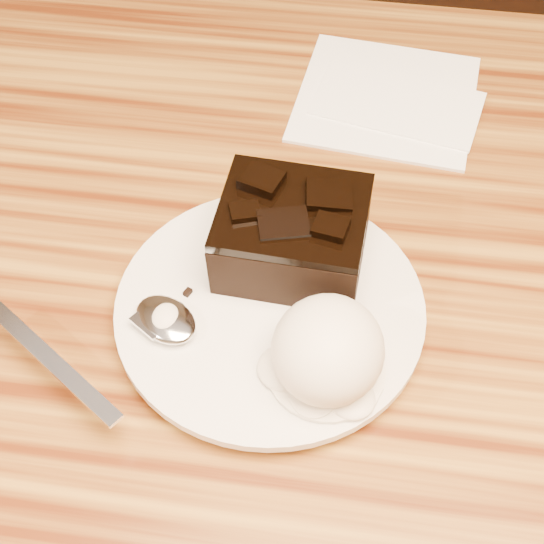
# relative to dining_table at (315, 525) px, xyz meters

# --- Properties ---
(dining_table) EXTENTS (1.20, 0.80, 0.75)m
(dining_table) POSITION_rel_dining_table_xyz_m (0.00, 0.00, 0.00)
(dining_table) COLOR #4B1E09
(dining_table) RESTS_ON floor
(plate) EXTENTS (0.21, 0.21, 0.02)m
(plate) POSITION_rel_dining_table_xyz_m (-0.05, 0.00, 0.38)
(plate) COLOR white
(plate) RESTS_ON dining_table
(brownie) EXTENTS (0.10, 0.09, 0.05)m
(brownie) POSITION_rel_dining_table_xyz_m (-0.04, 0.05, 0.42)
(brownie) COLOR black
(brownie) RESTS_ON plate
(ice_cream_scoop) EXTENTS (0.07, 0.07, 0.06)m
(ice_cream_scoop) POSITION_rel_dining_table_xyz_m (-0.01, -0.04, 0.42)
(ice_cream_scoop) COLOR silver
(ice_cream_scoop) RESTS_ON plate
(melt_puddle) EXTENTS (0.08, 0.08, 0.00)m
(melt_puddle) POSITION_rel_dining_table_xyz_m (-0.01, -0.04, 0.39)
(melt_puddle) COLOR white
(melt_puddle) RESTS_ON plate
(spoon) EXTENTS (0.17, 0.13, 0.01)m
(spoon) POSITION_rel_dining_table_xyz_m (-0.11, -0.02, 0.40)
(spoon) COLOR silver
(spoon) RESTS_ON plate
(napkin) EXTENTS (0.17, 0.17, 0.01)m
(napkin) POSITION_rel_dining_table_xyz_m (0.02, 0.25, 0.38)
(napkin) COLOR white
(napkin) RESTS_ON dining_table
(crumb_a) EXTENTS (0.01, 0.01, 0.00)m
(crumb_a) POSITION_rel_dining_table_xyz_m (-0.03, -0.05, 0.39)
(crumb_a) COLOR black
(crumb_a) RESTS_ON plate
(crumb_b) EXTENTS (0.01, 0.01, 0.00)m
(crumb_b) POSITION_rel_dining_table_xyz_m (-0.11, -0.03, 0.39)
(crumb_b) COLOR black
(crumb_b) RESTS_ON plate
(crumb_c) EXTENTS (0.01, 0.01, 0.00)m
(crumb_c) POSITION_rel_dining_table_xyz_m (-0.10, 0.00, 0.39)
(crumb_c) COLOR black
(crumb_c) RESTS_ON plate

